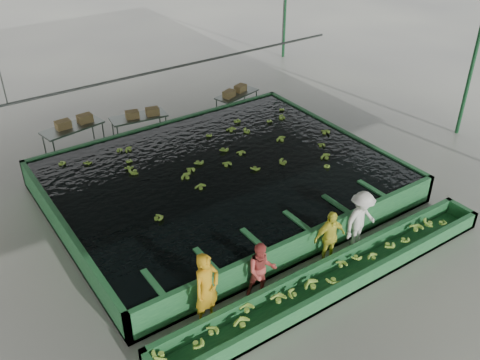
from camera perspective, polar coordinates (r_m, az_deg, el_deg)
ground at (r=15.81m, az=1.02°, el=-3.87°), size 80.00×80.00×0.00m
shed_roof at (r=13.53m, az=1.23°, el=13.61°), size 20.00×22.00×0.04m
shed_posts at (r=14.50m, az=1.12°, el=4.18°), size 20.00×22.00×5.00m
flotation_tank at (r=16.60m, az=-1.95°, el=-0.11°), size 10.00×8.00×0.90m
tank_water at (r=16.39m, az=-1.97°, el=1.07°), size 9.70×7.70×0.00m
sorting_trough at (r=13.54m, az=10.00°, el=-10.30°), size 10.00×1.00×0.50m
cableway_rail at (r=18.26m, az=-8.16°, el=11.55°), size 0.08×0.08×14.00m
rail_hanger_right at (r=20.54m, az=4.64°, el=16.97°), size 0.04×0.04×2.00m
worker_a at (r=12.07m, az=-3.57°, el=-11.55°), size 0.78×0.60×1.89m
worker_b at (r=12.82m, az=2.30°, el=-9.59°), size 0.90×0.81×1.50m
worker_c at (r=13.92m, az=9.53°, el=-6.05°), size 0.96×0.51×1.56m
worker_d at (r=14.53m, az=12.76°, el=-4.22°), size 1.18×0.77×1.73m
packing_table_left at (r=19.88m, az=-17.25°, el=4.21°), size 2.26×1.23×0.97m
packing_table_mid at (r=20.20m, az=-10.65°, el=5.52°), size 2.12×1.06×0.92m
packing_table_right at (r=21.95m, az=-0.34°, el=8.18°), size 2.01×1.20×0.86m
box_stack_left at (r=19.75m, az=-17.21°, el=5.62°), size 1.32×0.44×0.28m
box_stack_mid at (r=19.97m, az=-10.33°, el=6.71°), size 1.26×0.59×0.26m
box_stack_right at (r=21.73m, az=-0.55°, el=9.16°), size 1.27×0.72×0.26m
floating_bananas at (r=16.99m, az=-3.43°, el=2.21°), size 9.26×6.32×0.13m
trough_bananas at (r=13.44m, az=10.06°, el=-9.82°), size 8.64×0.58×0.12m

